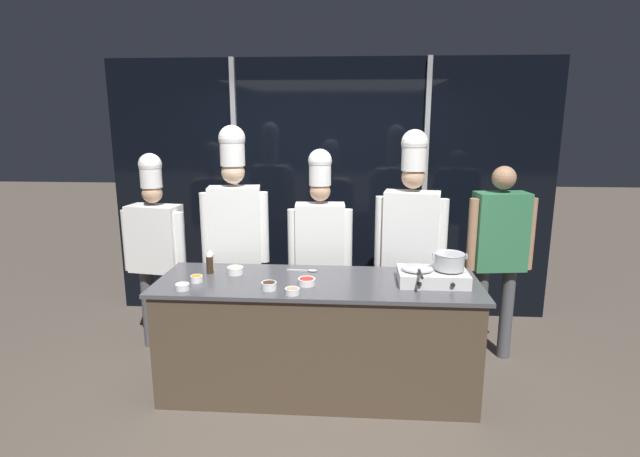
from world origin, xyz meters
TOP-DOWN VIEW (x-y plane):
  - ground_plane at (0.00, 0.00)m, footprint 24.00×24.00m
  - window_wall_back at (0.00, 1.62)m, footprint 4.63×0.09m
  - demo_counter at (0.00, 0.00)m, footprint 2.44×0.80m
  - portable_stove at (0.86, 0.00)m, footprint 0.51×0.35m
  - frying_pan at (0.74, -0.00)m, footprint 0.24×0.41m
  - stock_pot at (0.98, 0.01)m, footprint 0.25×0.22m
  - squeeze_bottle_soy at (-0.87, 0.12)m, footprint 0.05×0.05m
  - squeeze_bottle_oil at (-0.89, 0.21)m, footprint 0.06×0.06m
  - prep_bowl_garlic at (-0.96, -0.27)m, footprint 0.10×0.10m
  - prep_bowl_shrimp at (-0.66, 0.12)m, footprint 0.13×0.13m
  - prep_bowl_carrots at (-0.91, -0.09)m, footprint 0.09×0.09m
  - prep_bowl_bell_pepper at (-0.07, -0.10)m, footprint 0.13×0.13m
  - prep_bowl_mushrooms at (-0.16, -0.30)m, footprint 0.11×0.11m
  - prep_bowl_soy_glaze at (-0.33, -0.22)m, footprint 0.11×0.11m
  - serving_spoon_slotted at (-0.09, 0.23)m, footprint 0.25×0.06m
  - chef_head at (-1.51, 0.64)m, footprint 0.60×0.30m
  - chef_sous at (-0.78, 0.65)m, footprint 0.58×0.30m
  - chef_line at (-0.03, 0.70)m, footprint 0.57×0.25m
  - chef_pastry at (0.76, 0.64)m, footprint 0.61×0.32m
  - person_guest at (1.51, 0.64)m, footprint 0.58×0.28m

SIDE VIEW (x-z plane):
  - ground_plane at x=0.00m, z-range 0.00..0.00m
  - demo_counter at x=0.00m, z-range 0.00..0.90m
  - serving_spoon_slotted at x=-0.09m, z-range 0.90..0.92m
  - prep_bowl_mushrooms at x=-0.16m, z-range 0.91..0.95m
  - prep_bowl_garlic at x=-0.96m, z-range 0.91..0.95m
  - prep_bowl_carrots at x=-0.91m, z-range 0.91..0.96m
  - prep_bowl_bell_pepper at x=-0.07m, z-range 0.91..0.96m
  - prep_bowl_soy_glaze at x=-0.33m, z-range 0.91..0.96m
  - prep_bowl_shrimp at x=-0.66m, z-range 0.91..0.97m
  - portable_stove at x=0.86m, z-range 0.90..1.01m
  - squeeze_bottle_oil at x=-0.89m, z-range 0.90..1.07m
  - squeeze_bottle_soy at x=-0.87m, z-range 0.90..1.08m
  - chef_head at x=-1.51m, z-range 0.12..1.93m
  - frying_pan at x=0.74m, z-range 1.01..1.05m
  - person_guest at x=1.51m, z-range 0.18..1.90m
  - chef_line at x=-0.03m, z-range 0.14..1.99m
  - stock_pot at x=0.98m, z-range 1.02..1.14m
  - chef_pastry at x=0.76m, z-range 0.15..2.17m
  - chef_sous at x=-0.78m, z-range 0.17..2.22m
  - window_wall_back at x=0.00m, z-range 0.00..2.70m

